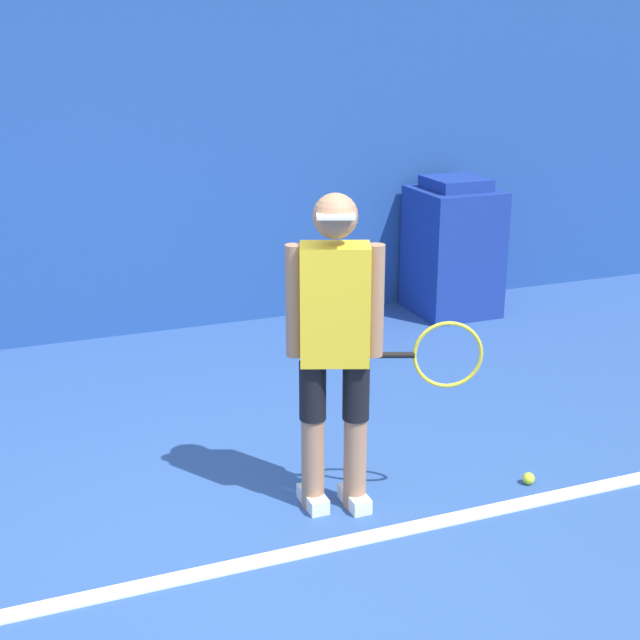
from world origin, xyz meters
name	(u,v)px	position (x,y,z in m)	size (l,w,h in m)	color
ground_plane	(265,559)	(0.00, 0.00, 0.00)	(24.00, 24.00, 0.00)	#2D5193
back_wall	(120,146)	(0.00, 3.55, 1.53)	(24.00, 0.10, 3.06)	#234C99
court_baseline	(266,560)	(0.00, -0.01, 0.01)	(21.60, 0.10, 0.01)	white
tennis_player	(338,341)	(0.51, 0.34, 0.93)	(0.93, 0.43, 1.67)	#A37556
tennis_ball	(529,478)	(1.59, 0.17, 0.03)	(0.07, 0.07, 0.07)	#D1E533
covered_chair	(453,249)	(2.73, 3.09, 0.57)	(0.67, 0.70, 1.19)	navy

